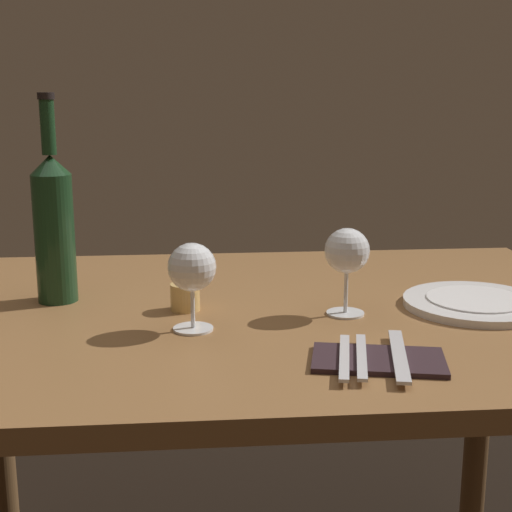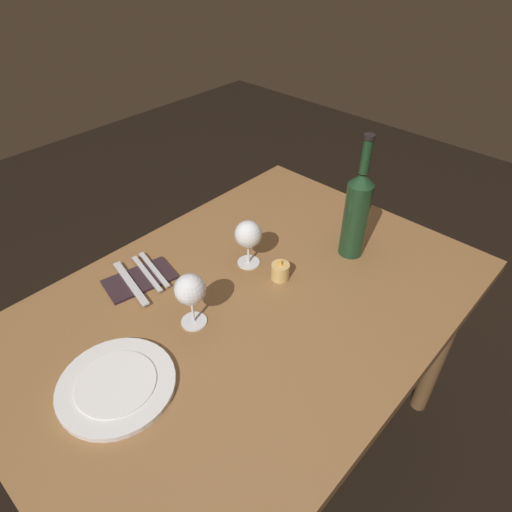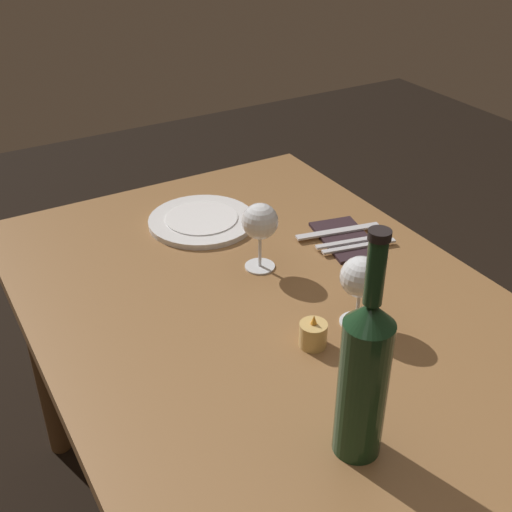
% 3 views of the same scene
% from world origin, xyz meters
% --- Properties ---
extents(dining_table, '(1.30, 0.90, 0.74)m').
position_xyz_m(dining_table, '(0.00, 0.00, 0.65)').
color(dining_table, olive).
rests_on(dining_table, ground).
extents(wine_glass_left, '(0.08, 0.08, 0.15)m').
position_xyz_m(wine_glass_left, '(-0.12, -0.11, 0.84)').
color(wine_glass_left, white).
rests_on(wine_glass_left, dining_table).
extents(wine_glass_right, '(0.08, 0.08, 0.15)m').
position_xyz_m(wine_glass_right, '(0.14, -0.05, 0.85)').
color(wine_glass_right, white).
rests_on(wine_glass_right, dining_table).
extents(wine_bottle, '(0.07, 0.07, 0.38)m').
position_xyz_m(wine_bottle, '(-0.37, 0.08, 0.88)').
color(wine_bottle, '#19381E').
rests_on(wine_bottle, dining_table).
extents(votive_candle, '(0.05, 0.05, 0.07)m').
position_xyz_m(votive_candle, '(-0.14, -0.00, 0.76)').
color(votive_candle, '#DBB266').
rests_on(votive_candle, dining_table).
extents(dinner_plate, '(0.26, 0.26, 0.02)m').
position_xyz_m(dinner_plate, '(0.39, -0.03, 0.75)').
color(dinner_plate, white).
rests_on(dinner_plate, dining_table).
extents(folded_napkin, '(0.21, 0.15, 0.01)m').
position_xyz_m(folded_napkin, '(0.14, -0.28, 0.74)').
color(folded_napkin, '#2D1E23').
rests_on(folded_napkin, dining_table).
extents(fork_inner, '(0.05, 0.18, 0.00)m').
position_xyz_m(fork_inner, '(0.12, -0.28, 0.75)').
color(fork_inner, silver).
rests_on(fork_inner, folded_napkin).
extents(fork_outer, '(0.05, 0.18, 0.00)m').
position_xyz_m(fork_outer, '(0.09, -0.28, 0.75)').
color(fork_outer, silver).
rests_on(fork_outer, folded_napkin).
extents(table_knife, '(0.06, 0.21, 0.00)m').
position_xyz_m(table_knife, '(0.17, -0.28, 0.75)').
color(table_knife, silver).
rests_on(table_knife, folded_napkin).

